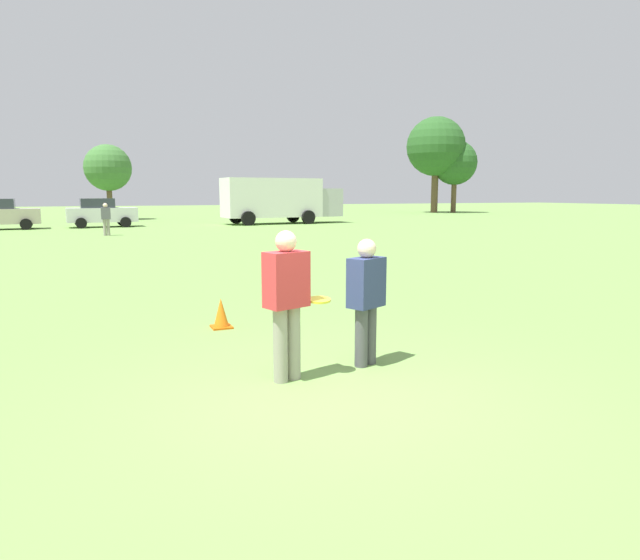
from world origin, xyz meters
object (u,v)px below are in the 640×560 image
at_px(player_thrower, 286,297).
at_px(frisbee, 319,300).
at_px(bystander_far_jogger, 106,217).
at_px(parked_car_mid_right, 0,214).
at_px(box_truck, 280,199).
at_px(parked_car_near_right, 101,213).
at_px(player_defender, 366,295).
at_px(traffic_cone, 221,314).

height_order(player_thrower, frisbee, player_thrower).
bearing_deg(player_thrower, bystander_far_jogger, 92.93).
bearing_deg(parked_car_mid_right, box_truck, -0.80).
bearing_deg(parked_car_mid_right, parked_car_near_right, 2.76).
xyz_separation_m(player_defender, frisbee, (-0.69, -0.16, 0.02)).
bearing_deg(bystander_far_jogger, player_defender, -84.46).
bearing_deg(bystander_far_jogger, player_thrower, -87.07).
xyz_separation_m(player_defender, parked_car_mid_right, (-8.02, 31.78, 0.04)).
bearing_deg(parked_car_mid_right, bystander_far_jogger, -53.37).
distance_m(traffic_cone, box_truck, 30.88).
bearing_deg(box_truck, parked_car_mid_right, 179.20).
relative_size(box_truck, bystander_far_jogger, 5.24).
height_order(parked_car_mid_right, bystander_far_jogger, parked_car_mid_right).
relative_size(parked_car_mid_right, bystander_far_jogger, 2.61).
height_order(player_thrower, parked_car_mid_right, parked_car_mid_right).
relative_size(player_thrower, box_truck, 0.20).
distance_m(player_defender, parked_car_near_right, 32.14).
height_order(parked_car_mid_right, box_truck, box_truck).
bearing_deg(frisbee, traffic_cone, 101.36).
bearing_deg(player_thrower, parked_car_mid_right, 102.23).
distance_m(box_truck, bystander_far_jogger, 13.93).
bearing_deg(traffic_cone, player_defender, -64.42).
xyz_separation_m(player_thrower, player_defender, (1.10, 0.17, -0.09)).
bearing_deg(parked_car_near_right, parked_car_mid_right, -177.24).
bearing_deg(parked_car_near_right, player_defender, -85.68).
bearing_deg(traffic_cone, frisbee, -78.64).
bearing_deg(box_truck, parked_car_near_right, 177.52).
relative_size(parked_car_mid_right, parked_car_near_right, 1.00).
distance_m(player_thrower, parked_car_mid_right, 32.69).
relative_size(traffic_cone, parked_car_mid_right, 0.11).
bearing_deg(parked_car_mid_right, player_defender, -75.84).
distance_m(frisbee, parked_car_near_right, 32.25).
relative_size(traffic_cone, bystander_far_jogger, 0.29).
height_order(player_defender, bystander_far_jogger, bystander_far_jogger).
xyz_separation_m(player_defender, traffic_cone, (-1.25, 2.60, -0.66)).
bearing_deg(parked_car_near_right, player_thrower, -87.64).
distance_m(frisbee, traffic_cone, 2.89).
relative_size(player_defender, parked_car_mid_right, 0.37).
bearing_deg(traffic_cone, box_truck, 69.73).
distance_m(traffic_cone, parked_car_mid_right, 29.96).
distance_m(player_defender, bystander_far_jogger, 24.25).
xyz_separation_m(parked_car_near_right, bystander_far_jogger, (0.08, -7.91, 0.01)).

